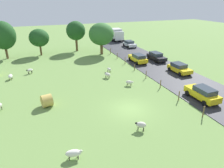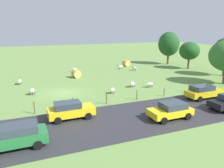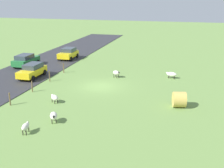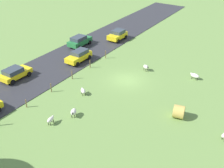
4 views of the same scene
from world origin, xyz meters
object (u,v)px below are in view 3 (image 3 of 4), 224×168
(sheep_7, at_px, (116,73))
(car_0, at_px, (68,53))
(car_1, at_px, (26,60))
(sheep_4, at_px, (26,127))
(sheep_6, at_px, (54,116))
(sheep_0, at_px, (172,74))
(hay_bale_0, at_px, (179,99))
(sheep_5, at_px, (55,98))
(car_6, at_px, (32,70))

(sheep_7, height_order, car_0, car_0)
(car_0, distance_m, car_1, 6.94)
(sheep_4, distance_m, sheep_6, 2.48)
(sheep_6, bearing_deg, sheep_0, -118.29)
(sheep_6, relative_size, hay_bale_0, 0.83)
(sheep_7, bearing_deg, sheep_5, 70.54)
(sheep_4, bearing_deg, sheep_0, -117.99)
(sheep_0, distance_m, sheep_6, 16.75)
(car_0, xyz_separation_m, car_1, (3.72, 5.86, 0.00))
(car_0, bearing_deg, hay_bale_0, 137.97)
(car_6, bearing_deg, car_1, -51.72)
(sheep_0, bearing_deg, sheep_5, 48.14)
(sheep_5, bearing_deg, car_0, -70.45)
(sheep_5, distance_m, hay_bale_0, 11.18)
(sheep_5, height_order, car_1, car_1)
(sheep_6, height_order, hay_bale_0, hay_bale_0)
(sheep_5, bearing_deg, car_1, -49.42)
(sheep_7, relative_size, car_6, 0.25)
(car_1, bearing_deg, sheep_7, 171.36)
(car_1, relative_size, car_6, 1.02)
(sheep_4, height_order, hay_bale_0, hay_bale_0)
(sheep_6, xyz_separation_m, car_0, (8.00, -21.30, 0.38))
(sheep_6, distance_m, car_0, 22.75)
(car_0, bearing_deg, sheep_5, 109.55)
(sheep_0, bearing_deg, car_6, 14.11)
(hay_bale_0, bearing_deg, sheep_6, 32.17)
(hay_bale_0, bearing_deg, car_0, -42.03)
(sheep_4, height_order, car_1, car_1)
(sheep_4, xyz_separation_m, car_1, (10.64, -17.67, 0.39))
(sheep_0, distance_m, car_1, 19.68)
(sheep_7, distance_m, car_1, 13.44)
(sheep_7, bearing_deg, sheep_6, 83.36)
(sheep_4, height_order, sheep_5, sheep_4)
(sheep_4, relative_size, car_1, 0.25)
(sheep_4, relative_size, car_0, 0.28)
(sheep_5, relative_size, sheep_7, 0.98)
(sheep_0, relative_size, sheep_5, 1.26)
(sheep_7, bearing_deg, hay_bale_0, 135.05)
(sheep_0, bearing_deg, sheep_7, 11.80)
(sheep_4, bearing_deg, car_0, -73.62)
(sheep_6, distance_m, sheep_7, 13.51)
(hay_bale_0, distance_m, car_6, 17.92)
(sheep_0, relative_size, sheep_6, 1.16)
(sheep_5, xyz_separation_m, sheep_6, (-1.81, 3.87, 0.04))
(sheep_0, relative_size, car_6, 0.31)
(sheep_4, xyz_separation_m, sheep_7, (-2.65, -15.65, 0.05))
(sheep_5, xyz_separation_m, car_6, (6.20, -6.87, 0.41))
(car_1, bearing_deg, car_6, 128.28)
(car_6, bearing_deg, hay_bale_0, 163.96)
(sheep_6, xyz_separation_m, sheep_7, (-1.56, -13.42, 0.04))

